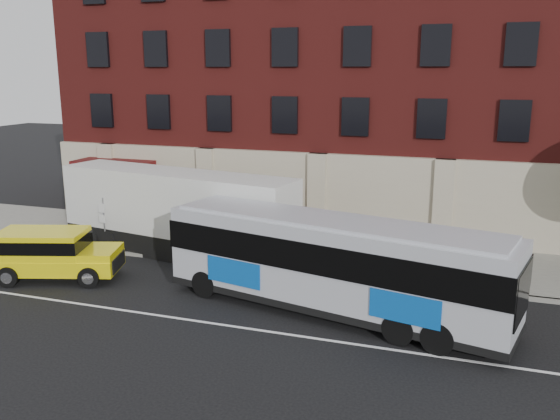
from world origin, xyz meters
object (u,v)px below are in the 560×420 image
(city_bus, at_px, (333,262))
(shipping_container, at_px, (177,214))
(sign_pole, at_px, (103,221))
(yellow_suv, at_px, (51,251))

(city_bus, bearing_deg, shipping_container, 152.88)
(city_bus, height_order, shipping_container, shipping_container)
(city_bus, xyz_separation_m, shipping_container, (-8.13, 4.16, 0.04))
(sign_pole, relative_size, shipping_container, 0.22)
(sign_pole, height_order, city_bus, city_bus)
(yellow_suv, xyz_separation_m, shipping_container, (3.23, 4.41, 0.74))
(sign_pole, bearing_deg, shipping_container, 10.93)
(sign_pole, height_order, yellow_suv, sign_pole)
(sign_pole, distance_m, yellow_suv, 3.78)
(shipping_container, bearing_deg, sign_pole, -169.07)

